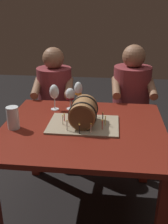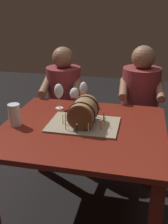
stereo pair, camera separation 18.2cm
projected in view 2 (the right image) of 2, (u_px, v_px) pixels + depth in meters
The scene contains 9 objects.
ground_plane at pixel (83, 210), 2.11m from camera, with size 8.00×8.00×0.00m, color black.
dining_table at pixel (83, 141), 1.88m from camera, with size 1.13×1.00×0.73m.
barrel_cake at pixel (84, 114), 1.83m from camera, with size 0.48×0.34×0.20m.
wine_glass_amber at pixel (84, 90), 2.19m from camera, with size 0.07×0.07×0.20m.
wine_glass_empty at pixel (59, 91), 2.10m from camera, with size 0.07×0.07×0.21m.
wine_glass_red at pixel (74, 95), 2.11m from camera, with size 0.07×0.07×0.17m.
beer_pint at pixel (15, 116), 1.84m from camera, with size 0.08×0.08×0.15m.
person_seated_left at pixel (64, 109), 2.69m from camera, with size 0.40×0.49×1.14m.
person_seated_right at pixel (139, 113), 2.53m from camera, with size 0.40×0.48×1.18m.
Camera 2 is at (0.37, -1.62, 1.52)m, focal length 42.83 mm.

